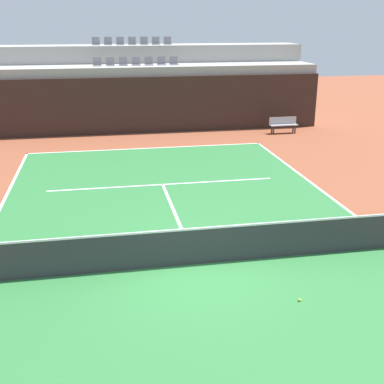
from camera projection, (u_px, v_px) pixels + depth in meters
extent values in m
plane|color=brown|center=(196.00, 264.00, 12.35)|extent=(80.00, 80.00, 0.00)
cube|color=#2D7238|center=(196.00, 264.00, 12.35)|extent=(11.00, 24.00, 0.01)
cube|color=white|center=(147.00, 148.00, 23.45)|extent=(11.00, 0.10, 0.00)
cube|color=white|center=(163.00, 184.00, 18.29)|extent=(8.26, 0.10, 0.00)
cube|color=white|center=(176.00, 216.00, 15.32)|extent=(0.10, 6.40, 0.00)
cube|color=black|center=(140.00, 105.00, 26.27)|extent=(19.71, 0.30, 2.94)
cube|color=#9E9E99|center=(138.00, 97.00, 27.45)|extent=(19.71, 2.40, 3.40)
cube|color=#9E9E99|center=(134.00, 83.00, 29.52)|extent=(19.71, 2.40, 4.36)
cube|color=slate|center=(97.00, 66.00, 26.53)|extent=(0.44, 0.44, 0.04)
cube|color=slate|center=(97.00, 61.00, 26.64)|extent=(0.44, 0.04, 0.40)
cube|color=slate|center=(111.00, 65.00, 26.65)|extent=(0.44, 0.44, 0.04)
cube|color=slate|center=(110.00, 61.00, 26.76)|extent=(0.44, 0.04, 0.40)
cube|color=slate|center=(123.00, 65.00, 26.77)|extent=(0.44, 0.44, 0.04)
cube|color=slate|center=(123.00, 61.00, 26.88)|extent=(0.44, 0.04, 0.40)
cube|color=slate|center=(136.00, 65.00, 26.89)|extent=(0.44, 0.44, 0.04)
cube|color=slate|center=(136.00, 61.00, 27.00)|extent=(0.44, 0.04, 0.40)
cube|color=slate|center=(149.00, 65.00, 27.01)|extent=(0.44, 0.44, 0.04)
cube|color=slate|center=(149.00, 60.00, 27.12)|extent=(0.44, 0.04, 0.40)
cube|color=slate|center=(162.00, 65.00, 27.13)|extent=(0.44, 0.44, 0.04)
cube|color=slate|center=(161.00, 60.00, 27.24)|extent=(0.44, 0.04, 0.40)
cube|color=slate|center=(174.00, 64.00, 27.25)|extent=(0.44, 0.44, 0.04)
cube|color=slate|center=(174.00, 60.00, 27.36)|extent=(0.44, 0.04, 0.40)
cube|color=slate|center=(96.00, 45.00, 28.44)|extent=(0.44, 0.44, 0.04)
cube|color=slate|center=(96.00, 41.00, 28.55)|extent=(0.44, 0.04, 0.40)
cube|color=slate|center=(108.00, 45.00, 28.56)|extent=(0.44, 0.44, 0.04)
cube|color=slate|center=(108.00, 40.00, 28.67)|extent=(0.44, 0.04, 0.40)
cube|color=slate|center=(120.00, 45.00, 28.68)|extent=(0.44, 0.44, 0.04)
cube|color=slate|center=(120.00, 40.00, 28.79)|extent=(0.44, 0.04, 0.40)
cube|color=slate|center=(132.00, 44.00, 28.80)|extent=(0.44, 0.44, 0.04)
cube|color=slate|center=(132.00, 40.00, 28.92)|extent=(0.44, 0.04, 0.40)
cube|color=slate|center=(144.00, 44.00, 28.92)|extent=(0.44, 0.44, 0.04)
cube|color=slate|center=(144.00, 40.00, 29.04)|extent=(0.44, 0.04, 0.40)
cube|color=slate|center=(156.00, 44.00, 29.04)|extent=(0.44, 0.44, 0.04)
cube|color=slate|center=(156.00, 40.00, 29.16)|extent=(0.44, 0.04, 0.40)
cube|color=slate|center=(168.00, 44.00, 29.16)|extent=(0.44, 0.44, 0.04)
cube|color=slate|center=(167.00, 40.00, 29.28)|extent=(0.44, 0.04, 0.40)
cube|color=#333338|center=(196.00, 247.00, 12.20)|extent=(10.90, 0.02, 0.92)
cube|color=white|center=(196.00, 229.00, 12.04)|extent=(10.90, 0.04, 0.05)
cube|color=#99999E|center=(284.00, 125.00, 26.44)|extent=(1.50, 0.40, 0.05)
cube|color=#99999E|center=(283.00, 120.00, 26.54)|extent=(1.50, 0.04, 0.36)
cube|color=#2D2D33|center=(274.00, 130.00, 26.28)|extent=(0.06, 0.06, 0.42)
cube|color=#2D2D33|center=(295.00, 129.00, 26.49)|extent=(0.06, 0.06, 0.42)
cube|color=#2D2D33|center=(272.00, 129.00, 26.54)|extent=(0.06, 0.06, 0.42)
cube|color=#2D2D33|center=(293.00, 128.00, 26.75)|extent=(0.06, 0.06, 0.42)
sphere|color=#CCE033|center=(300.00, 300.00, 10.70)|extent=(0.07, 0.07, 0.07)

